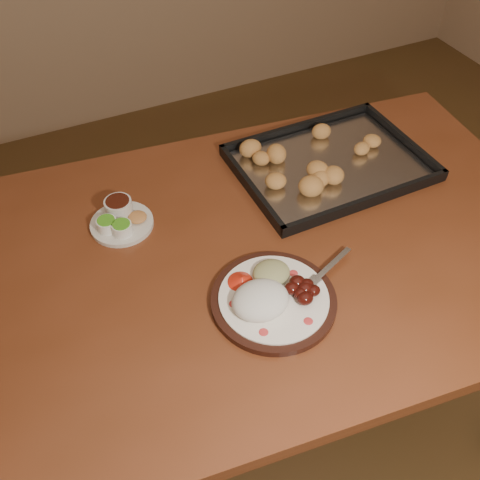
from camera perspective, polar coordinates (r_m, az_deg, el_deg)
ground at (r=1.84m, az=11.34°, el=-18.26°), size 4.00×4.00×0.00m
dining_table at (r=1.28m, az=0.92°, el=-3.91°), size 1.59×1.05×0.75m
dinner_plate at (r=1.10m, az=3.35°, el=-6.02°), size 0.34×0.26×0.06m
condiment_saucer at (r=1.28m, az=-12.67°, el=2.22°), size 0.15×0.15×0.05m
baking_tray at (r=1.43m, az=9.56°, el=8.16°), size 0.48×0.36×0.05m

